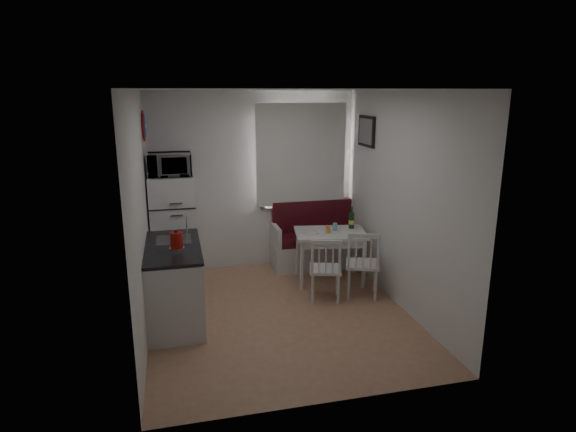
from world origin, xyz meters
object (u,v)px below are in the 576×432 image
object	(u,v)px
kitchen_counter	(175,283)
wine_bottle	(352,218)
dining_table	(330,237)
chair_left	(328,263)
microwave	(170,164)
bench	(317,245)
kettle	(176,240)
chair_right	(366,258)
fridge	(174,229)

from	to	relation	value
kitchen_counter	wine_bottle	distance (m)	2.61
dining_table	wine_bottle	xyz separation A→B (m)	(0.34, 0.10, 0.24)
chair_left	microwave	xyz separation A→B (m)	(-1.84, 1.14, 1.13)
bench	kettle	size ratio (longest dim) A/B	6.27
kitchen_counter	microwave	world-z (taller)	microwave
kitchen_counter	chair_left	size ratio (longest dim) A/B	2.74
wine_bottle	dining_table	bearing A→B (deg)	-163.66
wine_bottle	microwave	bearing A→B (deg)	170.93
chair_right	kettle	size ratio (longest dim) A/B	2.42
chair_right	wine_bottle	xyz separation A→B (m)	(0.09, 0.76, 0.32)
chair_right	bench	bearing A→B (deg)	120.99
chair_left	dining_table	bearing A→B (deg)	85.46
bench	wine_bottle	xyz separation A→B (m)	(0.33, -0.55, 0.55)
chair_left	kettle	xyz separation A→B (m)	(-1.81, -0.22, 0.49)
chair_left	kettle	distance (m)	1.89
chair_right	microwave	distance (m)	2.83
wine_bottle	kitchen_counter	bearing A→B (deg)	-161.77
chair_right	chair_left	bearing A→B (deg)	-160.00
dining_table	kitchen_counter	bearing A→B (deg)	-151.93
kitchen_counter	chair_left	world-z (taller)	kitchen_counter
microwave	chair_right	bearing A→B (deg)	-26.16
kitchen_counter	dining_table	size ratio (longest dim) A/B	1.25
chair_left	microwave	distance (m)	2.44
kitchen_counter	fridge	bearing A→B (deg)	89.10
bench	kettle	distance (m)	2.66
dining_table	chair_left	bearing A→B (deg)	-101.32
chair_right	wine_bottle	world-z (taller)	wine_bottle
bench	microwave	distance (m)	2.49
dining_table	fridge	bearing A→B (deg)	175.10
microwave	wine_bottle	bearing A→B (deg)	-9.07
chair_right	microwave	xyz separation A→B (m)	(-2.34, 1.15, 1.10)
chair_left	fridge	world-z (taller)	fridge
chair_left	chair_right	bearing A→B (deg)	15.72
bench	chair_right	xyz separation A→B (m)	(0.24, -1.31, 0.22)
dining_table	wine_bottle	size ratio (longest dim) A/B	3.40
bench	fridge	size ratio (longest dim) A/B	0.92
kitchen_counter	wine_bottle	size ratio (longest dim) A/B	4.26
fridge	microwave	xyz separation A→B (m)	(0.00, -0.05, 0.90)
dining_table	wine_bottle	distance (m)	0.43
kitchen_counter	chair_left	distance (m)	1.86
bench	dining_table	size ratio (longest dim) A/B	1.30
chair_left	microwave	size ratio (longest dim) A/B	0.87
chair_right	microwave	bearing A→B (deg)	174.43
wine_bottle	chair_right	bearing A→B (deg)	-96.82
kitchen_counter	bench	distance (m)	2.52
chair_left	microwave	world-z (taller)	microwave
dining_table	chair_left	distance (m)	0.71
kitchen_counter	chair_right	distance (m)	2.36
chair_right	kettle	world-z (taller)	kettle
kitchen_counter	bench	bearing A→B (deg)	32.63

